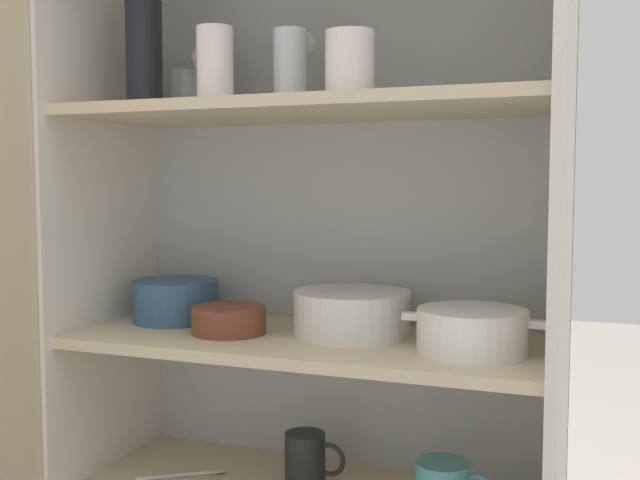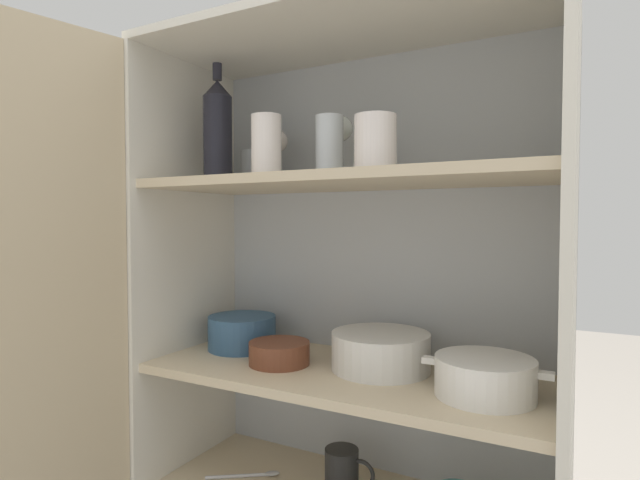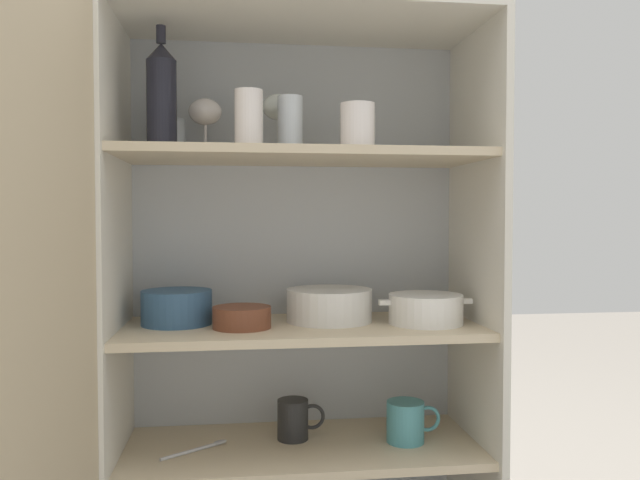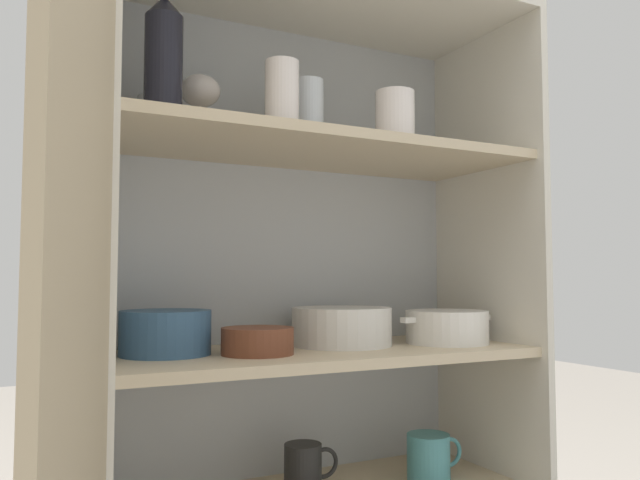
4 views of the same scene
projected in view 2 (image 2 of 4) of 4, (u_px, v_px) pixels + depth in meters
The scene contains 20 objects.
cupboard_back_panel at pixel (375, 331), 1.24m from camera, with size 0.89×0.02×1.34m, color #B2B7BC.
cupboard_side_left at pixel (190, 327), 1.28m from camera, with size 0.02×0.39×1.34m, color silver.
cupboard_side_right at pixel (568, 377), 0.87m from camera, with size 0.02×0.39×1.34m, color silver.
cupboard_top_panel at pixel (343, 28), 1.05m from camera, with size 0.89×0.39×0.02m, color silver.
shelf_board_middle at pixel (343, 374), 1.08m from camera, with size 0.85×0.35×0.02m, color beige.
shelf_board_upper at pixel (343, 182), 1.06m from camera, with size 0.85×0.35×0.02m, color beige.
cupboard_door at pixel (15, 364), 0.95m from camera, with size 0.12×0.43×1.34m.
tumbler_glass_0 at pixel (253, 168), 1.31m from camera, with size 0.06×0.06×0.09m.
tumbler_glass_1 at pixel (375, 143), 0.91m from camera, with size 0.08×0.08×0.10m.
tumbler_glass_2 at pixel (266, 146), 1.03m from camera, with size 0.06×0.06×0.12m.
tumbler_glass_3 at pixel (329, 147), 1.06m from camera, with size 0.06×0.06×0.13m.
wine_glass_0 at pixel (272, 143), 1.23m from camera, with size 0.08×0.08×0.14m.
wine_glass_1 at pixel (336, 131), 1.14m from camera, with size 0.08×0.08×0.15m.
wine_bottle at pixel (218, 130), 1.19m from camera, with size 0.07×0.07×0.28m.
plate_stack_white at pixel (381, 351), 1.08m from camera, with size 0.21×0.21×0.08m.
mixing_bowl_large at pixel (242, 331), 1.25m from camera, with size 0.17×0.17×0.08m.
serving_bowl_small at pixel (279, 352), 1.12m from camera, with size 0.14×0.14×0.05m.
casserole_dish at pixel (485, 377), 0.91m from camera, with size 0.23×0.18×0.07m.
coffee_mug_extra_1 at pixel (343, 471), 1.13m from camera, with size 0.12×0.08×0.10m.
serving_spoon at pixel (249, 475), 1.20m from camera, with size 0.15×0.11×0.01m.
Camera 2 is at (0.46, -0.79, 0.94)m, focal length 28.00 mm.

